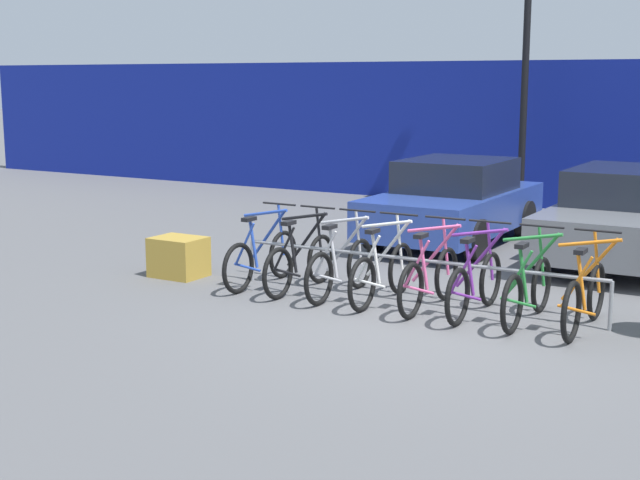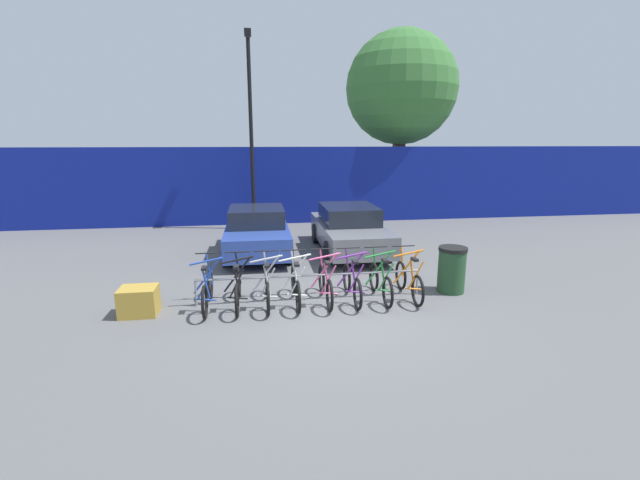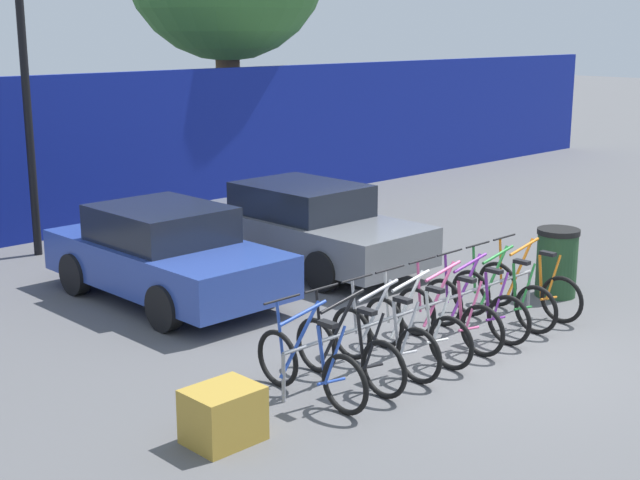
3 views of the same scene
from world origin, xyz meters
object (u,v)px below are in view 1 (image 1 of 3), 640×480
object	(u,v)px
bicycle_black	(300,262)
cargo_crate	(179,257)
bicycle_blue	(261,257)
car_grey	(627,216)
bicycle_pink	(429,278)
bicycle_green	(528,290)
bicycle_white	(382,272)
bicycle_orange	(585,297)
lamp_post	(527,16)
bike_rack	(412,263)
bicycle_purple	(475,283)
bicycle_silver	(340,267)
car_blue	(454,202)

from	to	relation	value
bicycle_black	cargo_crate	xyz separation A→B (m)	(-1.90, -0.14, -0.10)
bicycle_blue	car_grey	bearing A→B (deg)	50.39
bicycle_pink	cargo_crate	world-z (taller)	bicycle_pink
bicycle_black	car_grey	distance (m)	5.22
bicycle_pink	bicycle_green	bearing A→B (deg)	0.99
bicycle_blue	bicycle_white	size ratio (longest dim) A/B	1.00
bicycle_orange	lamp_post	world-z (taller)	lamp_post
bicycle_pink	bicycle_orange	size ratio (longest dim) A/B	1.00
bicycle_pink	bicycle_orange	xyz separation A→B (m)	(1.83, 0.00, 0.00)
bicycle_white	cargo_crate	world-z (taller)	bicycle_white
bike_rack	bicycle_purple	distance (m)	0.88
bicycle_white	bicycle_green	world-z (taller)	same
bicycle_silver	bicycle_green	bearing A→B (deg)	0.41
bicycle_white	bicycle_purple	world-z (taller)	same
bicycle_black	bicycle_orange	bearing A→B (deg)	1.88
bicycle_green	bicycle_orange	world-z (taller)	same
bicycle_blue	bicycle_pink	xyz separation A→B (m)	(2.41, 0.00, 0.00)
bicycle_white	bicycle_orange	bearing A→B (deg)	1.94
bicycle_pink	lamp_post	bearing A→B (deg)	101.58
bicycle_white	bicycle_pink	xyz separation A→B (m)	(0.63, 0.00, 0.00)
cargo_crate	car_grey	bearing A→B (deg)	39.74
bicycle_silver	cargo_crate	xyz separation A→B (m)	(-2.49, -0.14, -0.10)
car_grey	cargo_crate	world-z (taller)	car_grey
bicycle_black	bicycle_silver	bearing A→B (deg)	1.88
lamp_post	bicycle_orange	bearing A→B (deg)	-67.42
bike_rack	car_grey	bearing A→B (deg)	66.91
bicycle_blue	bicycle_pink	world-z (taller)	same
car_blue	bicycle_silver	bearing A→B (deg)	-87.61
bicycle_white	bicycle_pink	world-z (taller)	same
bicycle_pink	car_grey	size ratio (longest dim) A/B	0.39
bicycle_black	bicycle_orange	size ratio (longest dim) A/B	1.00
bicycle_purple	bicycle_orange	world-z (taller)	same
lamp_post	bicycle_black	bearing A→B (deg)	-92.28
bicycle_purple	cargo_crate	world-z (taller)	bicycle_purple
bicycle_blue	bicycle_silver	bearing A→B (deg)	3.22
bicycle_blue	bicycle_green	xyz separation A→B (m)	(3.60, 0.00, 0.00)
lamp_post	bicycle_green	bearing A→B (deg)	-71.41
bicycle_white	cargo_crate	size ratio (longest dim) A/B	2.44
car_grey	lamp_post	size ratio (longest dim) A/B	0.62
car_grey	cargo_crate	bearing A→B (deg)	-140.26
bicycle_black	lamp_post	distance (m)	8.73
bicycle_black	lamp_post	world-z (taller)	lamp_post
bicycle_black	bicycle_purple	world-z (taller)	same
bicycle_blue	bicycle_purple	bearing A→B (deg)	3.22
bicycle_silver	car_blue	xyz separation A→B (m)	(-0.17, 4.16, 0.31)
bicycle_orange	bicycle_black	bearing A→B (deg)	-176.03
bicycle_silver	bicycle_white	xyz separation A→B (m)	(0.59, 0.00, 0.00)
bicycle_purple	bicycle_orange	xyz separation A→B (m)	(1.26, 0.00, 0.00)
bicycle_white	bicycle_orange	distance (m)	2.45
bicycle_pink	car_grey	distance (m)	4.35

